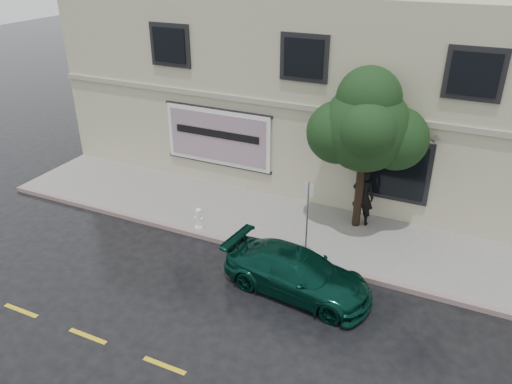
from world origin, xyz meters
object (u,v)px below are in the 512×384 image
at_px(fire_hydrant, 199,218).
at_px(street_tree, 366,128).
at_px(pedestrian, 363,197).
at_px(car, 297,273).

bearing_deg(fire_hydrant, street_tree, 42.64).
distance_m(pedestrian, fire_hydrant, 5.33).
bearing_deg(car, street_tree, -1.84).
bearing_deg(fire_hydrant, car, -5.89).
height_order(pedestrian, fire_hydrant, pedestrian).
distance_m(car, street_tree, 4.88).
bearing_deg(pedestrian, fire_hydrant, 31.83).
relative_size(car, pedestrian, 2.10).
height_order(street_tree, fire_hydrant, street_tree).
bearing_deg(pedestrian, street_tree, 61.42).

